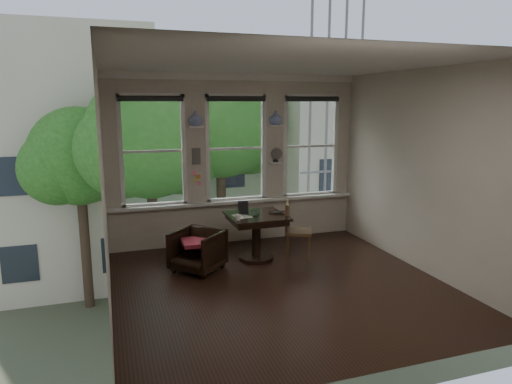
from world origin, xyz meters
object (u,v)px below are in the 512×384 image
object	(u,v)px
mug	(238,217)
side_chair_right	(299,231)
laptop	(279,213)
armchair_left	(197,251)
table	(256,237)

from	to	relation	value
mug	side_chair_right	bearing A→B (deg)	5.39
laptop	side_chair_right	bearing A→B (deg)	-4.93
side_chair_right	laptop	world-z (taller)	side_chair_right
armchair_left	laptop	world-z (taller)	laptop
side_chair_right	laptop	bearing A→B (deg)	100.01
armchair_left	side_chair_right	size ratio (longest dim) A/B	0.75
armchair_left	side_chair_right	bearing A→B (deg)	47.00
table	laptop	bearing A→B (deg)	-9.90
armchair_left	side_chair_right	distance (m)	1.68
armchair_left	mug	bearing A→B (deg)	40.30
laptop	mug	distance (m)	0.76
laptop	armchair_left	bearing A→B (deg)	-162.72
mug	table	bearing A→B (deg)	34.66
table	side_chair_right	xyz separation A→B (m)	(0.68, -0.16, 0.09)
table	mug	bearing A→B (deg)	-145.34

